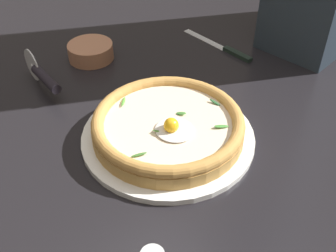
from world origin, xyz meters
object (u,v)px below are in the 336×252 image
at_px(pizza, 168,125).
at_px(table_knife, 226,49).
at_px(pizza_cutter, 42,75).
at_px(side_bowl, 91,51).

xyz_separation_m(pizza, table_knife, (0.12, -0.36, -0.03)).
relative_size(pizza, table_knife, 1.25).
bearing_deg(table_knife, pizza, 108.00).
distance_m(pizza, table_knife, 0.38).
bearing_deg(pizza_cutter, pizza, -169.85).
xyz_separation_m(pizza_cutter, table_knife, (-0.20, -0.41, -0.03)).
bearing_deg(pizza, pizza_cutter, 10.15).
relative_size(pizza_cutter, table_knife, 0.71).
distance_m(side_bowl, pizza_cutter, 0.16).
height_order(side_bowl, pizza_cutter, pizza_cutter).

